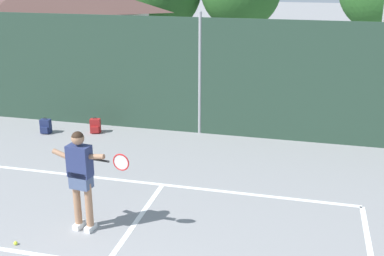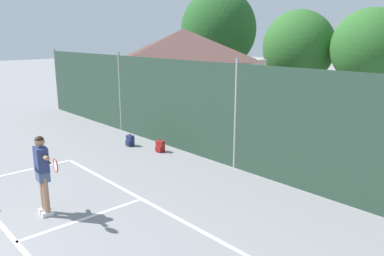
% 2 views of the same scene
% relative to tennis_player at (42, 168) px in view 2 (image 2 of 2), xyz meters
% --- Properties ---
extents(chainlink_fence, '(26.09, 0.09, 3.35)m').
position_rel_tennis_player_xyz_m(chainlink_fence, '(0.79, 5.58, 0.49)').
color(chainlink_fence, '#284233').
rests_on(chainlink_fence, ground).
extents(clubhouse_building, '(7.11, 4.97, 4.32)m').
position_rel_tennis_player_xyz_m(clubhouse_building, '(-6.04, 9.45, 1.13)').
color(clubhouse_building, beige).
rests_on(clubhouse_building, ground).
extents(treeline_backdrop, '(26.67, 4.65, 6.96)m').
position_rel_tennis_player_xyz_m(treeline_backdrop, '(-0.27, 15.58, 2.81)').
color(treeline_backdrop, brown).
rests_on(treeline_backdrop, ground).
extents(tennis_player, '(1.44, 0.30, 1.85)m').
position_rel_tennis_player_xyz_m(tennis_player, '(0.00, 0.00, 0.00)').
color(tennis_player, silver).
rests_on(tennis_player, ground).
extents(backpack_navy, '(0.29, 0.26, 0.46)m').
position_rel_tennis_player_xyz_m(backpack_navy, '(-3.39, 4.50, -0.92)').
color(backpack_navy, navy).
rests_on(backpack_navy, ground).
extents(backpack_red, '(0.31, 0.29, 0.46)m').
position_rel_tennis_player_xyz_m(backpack_red, '(-2.05, 4.87, -0.92)').
color(backpack_red, maroon).
rests_on(backpack_red, ground).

